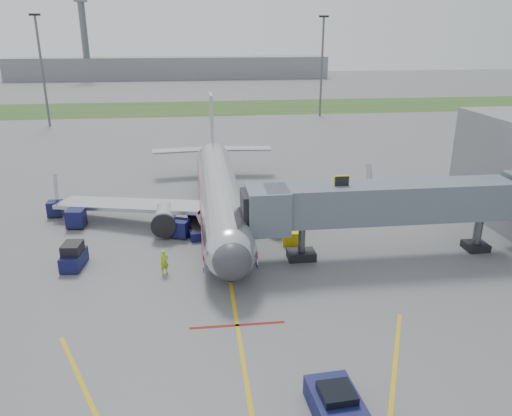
{
  "coord_description": "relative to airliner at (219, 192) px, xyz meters",
  "views": [
    {
      "loc": [
        -2.19,
        -30.95,
        17.45
      ],
      "look_at": [
        2.78,
        8.74,
        3.2
      ],
      "focal_mm": 35.0,
      "sensor_mm": 36.0,
      "label": 1
    }
  ],
  "objects": [
    {
      "name": "jet_bridge",
      "position": [
        12.86,
        -10.25,
        1.82
      ],
      "size": [
        25.3,
        4.0,
        6.9
      ],
      "color": "slate",
      "rests_on": "ground"
    },
    {
      "name": "belt_loader",
      "position": [
        -2.51,
        -4.22,
        -2.19
      ],
      "size": [
        1.78,
        3.89,
        1.84
      ],
      "color": "#0D123A",
      "rests_on": "ground"
    },
    {
      "name": "control_tower",
      "position": [
        -40.0,
        149.75,
        14.68
      ],
      "size": [
        4.0,
        4.0,
        30.0
      ],
      "color": "#595B60",
      "rests_on": "ground"
    },
    {
      "name": "distant_terminal",
      "position": [
        -10.0,
        154.75,
        1.35
      ],
      "size": [
        120.0,
        14.0,
        8.0
      ],
      "primitive_type": "cube",
      "color": "slate",
      "rests_on": "ground"
    },
    {
      "name": "ramp_worker",
      "position": [
        -4.84,
        -11.51,
        -1.69
      ],
      "size": [
        0.84,
        0.77,
        1.92
      ],
      "primitive_type": "imported",
      "rotation": [
        0.0,
        0.0,
        0.58
      ],
      "color": "#9DC817",
      "rests_on": "ground"
    },
    {
      "name": "baggage_tug",
      "position": [
        -11.92,
        -9.44,
        -1.77
      ],
      "size": [
        1.74,
        2.97,
        1.99
      ],
      "color": "#0D123A",
      "rests_on": "ground"
    },
    {
      "name": "ground_power_cart",
      "position": [
        5.75,
        -7.25,
        -2.08
      ],
      "size": [
        1.56,
        1.16,
        1.15
      ],
      "color": "yellow",
      "rests_on": "ground"
    },
    {
      "name": "airliner",
      "position": [
        0.0,
        0.0,
        0.0
      ],
      "size": [
        32.1,
        35.67,
        10.25
      ],
      "color": "silver",
      "rests_on": "ground"
    },
    {
      "name": "light_mast_left",
      "position": [
        -30.0,
        54.75,
        8.13
      ],
      "size": [
        2.0,
        0.44,
        20.4
      ],
      "color": "#595B60",
      "rests_on": "ground"
    },
    {
      "name": "pushback_tug",
      "position": [
        4.0,
        -27.59,
        -2.01
      ],
      "size": [
        2.48,
        3.78,
        1.51
      ],
      "color": "#0D123A",
      "rests_on": "ground"
    },
    {
      "name": "baggage_cart_b",
      "position": [
        -3.73,
        -4.43,
        -1.83
      ],
      "size": [
        1.92,
        1.92,
        1.6
      ],
      "color": "#0D123A",
      "rests_on": "ground"
    },
    {
      "name": "light_mast_right",
      "position": [
        25.0,
        59.75,
        8.13
      ],
      "size": [
        2.0,
        0.44,
        20.4
      ],
      "color": "#595B60",
      "rests_on": "ground"
    },
    {
      "name": "ground",
      "position": [
        -0.0,
        -15.25,
        -2.65
      ],
      "size": [
        400.0,
        400.0,
        0.0
      ],
      "primitive_type": "plane",
      "color": "#565659",
      "rests_on": "ground"
    },
    {
      "name": "baggage_cart_c",
      "position": [
        -16.2,
        2.5,
        -1.86
      ],
      "size": [
        1.47,
        1.47,
        1.55
      ],
      "color": "#0D123A",
      "rests_on": "ground"
    },
    {
      "name": "apron_markings",
      "position": [
        -0.0,
        -22.65,
        -2.64
      ],
      "size": [
        21.52,
        50.0,
        0.01
      ],
      "color": "gold",
      "rests_on": "ground"
    },
    {
      "name": "grass_strip",
      "position": [
        -0.0,
        74.75,
        -2.64
      ],
      "size": [
        300.0,
        25.0,
        0.01
      ],
      "primitive_type": "cube",
      "color": "#2D4C1E",
      "rests_on": "ground"
    },
    {
      "name": "baggage_cart_a",
      "position": [
        -13.5,
        -0.86,
        -1.75
      ],
      "size": [
        1.77,
        1.77,
        1.76
      ],
      "color": "#0D123A",
      "rests_on": "ground"
    }
  ]
}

